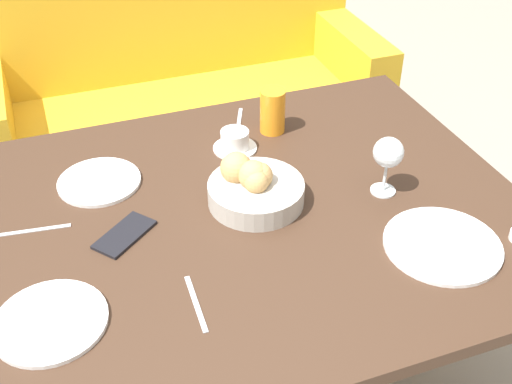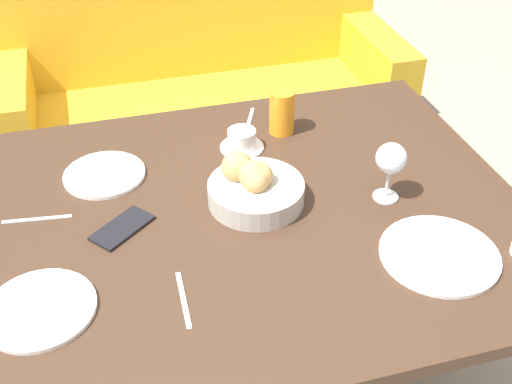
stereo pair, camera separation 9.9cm
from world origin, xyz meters
TOP-DOWN VIEW (x-y plane):
  - dining_table at (0.00, 0.00)m, footprint 1.45×1.08m
  - couch at (0.16, 1.17)m, footprint 1.58×0.70m
  - bread_basket at (0.07, 0.04)m, footprint 0.24×0.24m
  - plate_near_left at (-0.44, -0.20)m, footprint 0.23×0.23m
  - plate_near_right at (0.42, -0.27)m, footprint 0.27×0.27m
  - plate_far_center at (-0.27, 0.24)m, footprint 0.21×0.21m
  - juice_glass at (0.24, 0.33)m, footprint 0.07×0.07m
  - wine_glass at (0.39, -0.04)m, footprint 0.08×0.08m
  - coffee_cup at (0.11, 0.28)m, footprint 0.12×0.12m
  - fork_silver at (-0.16, -0.25)m, footprint 0.02×0.16m
  - knife_silver at (-0.45, 0.10)m, footprint 0.16×0.03m
  - spoon_coffee at (0.17, 0.43)m, footprint 0.06×0.12m
  - cell_phone at (-0.25, 0.01)m, footprint 0.16×0.15m

SIDE VIEW (x-z plane):
  - couch at x=0.16m, z-range -0.13..0.78m
  - dining_table at x=0.00m, z-range 0.28..0.99m
  - fork_silver at x=-0.16m, z-range 0.71..0.71m
  - knife_silver at x=-0.45m, z-range 0.71..0.71m
  - spoon_coffee at x=0.17m, z-range 0.71..0.71m
  - cell_phone at x=-0.25m, z-range 0.71..0.72m
  - plate_near_left at x=-0.44m, z-range 0.71..0.72m
  - plate_near_right at x=0.42m, z-range 0.71..0.72m
  - plate_far_center at x=-0.27m, z-range 0.71..0.72m
  - coffee_cup at x=0.11m, z-range 0.71..0.77m
  - bread_basket at x=0.07m, z-range 0.70..0.81m
  - juice_glass at x=0.24m, z-range 0.71..0.84m
  - wine_glass at x=0.39m, z-range 0.75..0.90m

